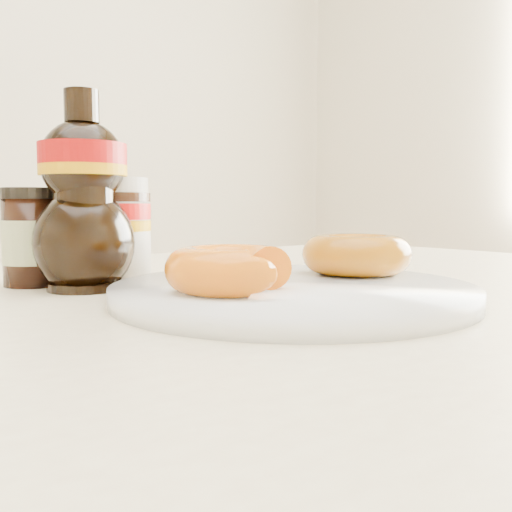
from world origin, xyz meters
TOP-DOWN VIEW (x-y plane):
  - dining_table at (0.00, 0.10)m, footprint 1.40×0.90m
  - plate at (0.07, 0.04)m, footprint 0.30×0.30m
  - donut_bitten at (0.01, 0.04)m, footprint 0.13×0.13m
  - donut_whole at (0.17, 0.06)m, footprint 0.12×0.12m
  - nutella_jar at (0.00, 0.24)m, footprint 0.08×0.08m
  - syrup_bottle at (-0.04, 0.21)m, footprint 0.11×0.10m
  - dark_jar at (-0.07, 0.28)m, footprint 0.06×0.06m

SIDE VIEW (x-z plane):
  - dining_table at x=0.00m, z-range 0.29..1.04m
  - plate at x=0.07m, z-range 0.75..0.77m
  - donut_bitten at x=0.01m, z-range 0.77..0.80m
  - donut_whole at x=0.17m, z-range 0.77..0.80m
  - dark_jar at x=-0.07m, z-range 0.75..0.85m
  - nutella_jar at x=0.00m, z-range 0.75..0.86m
  - syrup_bottle at x=-0.04m, z-range 0.75..0.94m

